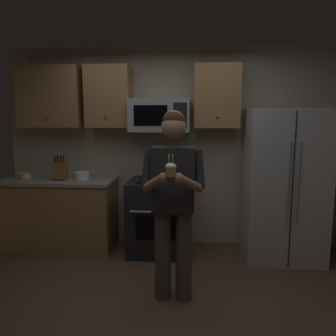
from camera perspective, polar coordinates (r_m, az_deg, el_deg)
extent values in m
plane|color=brown|center=(3.16, -1.37, -23.81)|extent=(6.00, 6.00, 0.00)
cube|color=#B7AD99|center=(4.42, 0.90, 3.59)|extent=(4.40, 0.10, 2.60)
cube|color=black|center=(4.21, -1.53, -8.34)|extent=(0.76, 0.66, 0.92)
cube|color=black|center=(3.91, -2.05, -10.34)|extent=(0.48, 0.01, 0.28)
cylinder|color=#99999E|center=(3.83, -2.11, -7.63)|extent=(0.60, 0.03, 0.03)
cylinder|color=black|center=(3.99, -4.34, -2.44)|extent=(0.18, 0.18, 0.01)
cylinder|color=black|center=(3.95, 0.83, -2.53)|extent=(0.18, 0.18, 0.01)
cylinder|color=black|center=(4.26, -3.76, -1.71)|extent=(0.18, 0.18, 0.01)
cylinder|color=black|center=(4.22, 1.08, -1.78)|extent=(0.18, 0.18, 0.01)
cube|color=#9EA0A5|center=(4.15, -1.42, 9.05)|extent=(0.74, 0.40, 0.40)
cube|color=black|center=(3.95, -3.05, 9.05)|extent=(0.40, 0.01, 0.24)
cube|color=black|center=(3.92, 2.09, 9.06)|extent=(0.16, 0.01, 0.30)
cube|color=#B7BABF|center=(4.18, 19.29, -2.75)|extent=(0.90, 0.72, 1.80)
cylinder|color=gray|center=(3.80, 20.06, -2.39)|extent=(0.02, 0.02, 0.90)
cylinder|color=gray|center=(3.83, 21.51, -2.39)|extent=(0.02, 0.02, 0.90)
cube|color=black|center=(3.84, 20.66, -3.82)|extent=(0.01, 0.01, 1.74)
cube|color=#9E7247|center=(4.56, -19.49, 11.42)|extent=(0.80, 0.34, 0.76)
sphere|color=brown|center=(4.39, -20.28, 8.24)|extent=(0.03, 0.03, 0.03)
cube|color=#9E7247|center=(4.32, -10.16, 11.96)|extent=(0.55, 0.34, 0.76)
sphere|color=brown|center=(4.14, -10.70, 8.62)|extent=(0.03, 0.03, 0.03)
cube|color=#9E7247|center=(4.19, 8.42, 12.10)|extent=(0.55, 0.34, 0.76)
sphere|color=brown|center=(4.00, 8.51, 8.68)|extent=(0.03, 0.03, 0.03)
cube|color=#9E7247|center=(4.56, -18.13, -7.72)|extent=(1.40, 0.62, 0.88)
cube|color=gray|center=(4.45, -18.41, -2.03)|extent=(1.44, 0.66, 0.04)
cube|color=brown|center=(4.37, -18.11, -0.49)|extent=(0.16, 0.15, 0.24)
cylinder|color=black|center=(4.35, -18.98, 1.49)|extent=(0.02, 0.04, 0.09)
cylinder|color=black|center=(4.33, -18.54, 1.49)|extent=(0.02, 0.04, 0.09)
cylinder|color=black|center=(4.32, -18.09, 1.49)|extent=(0.02, 0.04, 0.09)
cylinder|color=black|center=(4.31, -17.64, 1.49)|extent=(0.02, 0.04, 0.09)
cylinder|color=white|center=(4.35, -14.67, -1.28)|extent=(0.19, 0.19, 0.08)
torus|color=white|center=(4.35, -14.69, -0.73)|extent=(0.19, 0.19, 0.01)
cylinder|color=beige|center=(4.63, -23.44, -1.22)|extent=(0.15, 0.15, 0.07)
torus|color=beige|center=(4.63, -23.47, -0.81)|extent=(0.16, 0.16, 0.01)
cylinder|color=#4C4742|center=(3.19, -0.96, -14.72)|extent=(0.15, 0.15, 0.86)
cylinder|color=#4C4742|center=(3.17, 2.76, -14.82)|extent=(0.15, 0.15, 0.86)
cube|color=#262628|center=(2.97, 0.93, -1.92)|extent=(0.38, 0.22, 0.58)
sphere|color=#A37556|center=(2.92, 0.95, 7.00)|extent=(0.22, 0.22, 0.22)
sphere|color=#382314|center=(2.92, 0.97, 7.98)|extent=(0.20, 0.20, 0.20)
cylinder|color=#262628|center=(2.94, -3.48, -0.14)|extent=(0.15, 0.18, 0.35)
cylinder|color=#A37556|center=(2.79, -2.39, -2.63)|extent=(0.26, 0.33, 0.21)
sphere|color=#A37556|center=(2.64, -0.80, -1.76)|extent=(0.09, 0.09, 0.09)
cylinder|color=#262628|center=(2.91, 5.32, -0.25)|extent=(0.15, 0.18, 0.35)
cylinder|color=#A37556|center=(2.77, 3.78, -2.72)|extent=(0.26, 0.33, 0.21)
sphere|color=#A37556|center=(2.64, 1.80, -1.80)|extent=(0.09, 0.09, 0.09)
cylinder|color=#A87F56|center=(2.61, 0.47, -0.83)|extent=(0.08, 0.08, 0.06)
ellipsoid|color=white|center=(2.60, 0.47, 0.24)|extent=(0.09, 0.09, 0.06)
cylinder|color=#4CBF66|center=(2.60, 0.79, 1.27)|extent=(0.01, 0.01, 0.06)
ellipsoid|color=#FFD159|center=(2.59, 0.80, 2.09)|extent=(0.01, 0.01, 0.02)
cylinder|color=#F2D84C|center=(2.60, 0.15, 1.28)|extent=(0.01, 0.01, 0.06)
ellipsoid|color=#FFD159|center=(2.59, 0.15, 2.10)|extent=(0.01, 0.01, 0.02)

